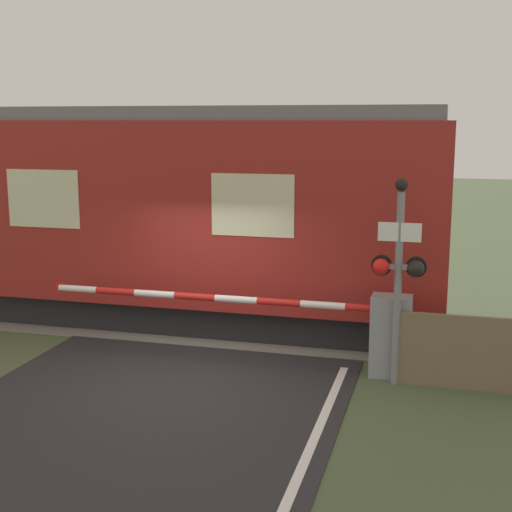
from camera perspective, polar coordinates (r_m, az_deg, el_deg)
ground_plane at (r=11.02m, az=-6.04°, el=-9.60°), size 80.00×80.00×0.00m
track_bed at (r=13.72m, az=-1.52°, el=-5.30°), size 36.00×3.20×0.13m
train at (r=14.52m, az=-13.69°, el=3.58°), size 14.07×2.81×4.07m
crossing_barrier at (r=11.05m, az=8.25°, el=-5.80°), size 5.97×0.44×1.24m
signal_post at (r=10.42m, az=11.32°, el=-1.05°), size 0.79×0.26×3.03m
roadside_fence at (r=10.76m, az=18.63°, el=-7.54°), size 2.84×0.06×1.10m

